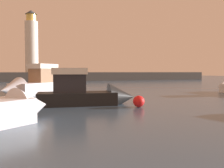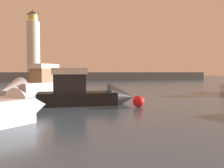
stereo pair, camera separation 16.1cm
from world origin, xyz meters
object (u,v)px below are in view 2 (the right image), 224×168
motorboat_3 (90,93)px  motorboat_4 (34,85)px  mooring_buoy (139,101)px  lighthouse (33,43)px

motorboat_3 → motorboat_4: (-3.73, 10.51, 0.22)m
motorboat_4 → mooring_buoy: bearing=-62.9°
lighthouse → mooring_buoy: bearing=-83.9°
motorboat_3 → mooring_buoy: (2.90, -2.43, -0.45)m
lighthouse → motorboat_3: bearing=-87.0°
mooring_buoy → motorboat_4: bearing=117.1°
lighthouse → motorboat_3: lighthouse is taller
lighthouse → motorboat_3: size_ratio=2.11×
lighthouse → motorboat_4: (-1.17, -38.21, -8.81)m
motorboat_4 → mooring_buoy: size_ratio=9.83×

